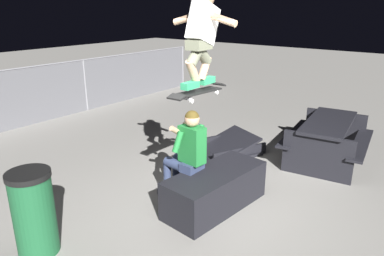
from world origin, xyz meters
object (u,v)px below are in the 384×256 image
at_px(skateboard, 199,92).
at_px(trash_bin, 34,213).
at_px(person_sitting_on_ledge, 186,152).
at_px(kicker_ramp, 221,150).
at_px(ledge_box_main, 215,189).
at_px(picnic_table_back, 328,134).
at_px(skater_airborne, 202,34).

bearing_deg(skateboard, trash_bin, 155.75).
distance_m(person_sitting_on_ledge, kicker_ramp, 2.00).
distance_m(ledge_box_main, trash_bin, 2.27).
xyz_separation_m(ledge_box_main, trash_bin, (-2.01, 1.02, 0.23)).
relative_size(ledge_box_main, kicker_ramp, 0.99).
bearing_deg(ledge_box_main, person_sitting_on_ledge, 109.84).
relative_size(skateboard, picnic_table_back, 0.55).
distance_m(kicker_ramp, picnic_table_back, 1.91).
distance_m(skateboard, trash_bin, 2.34).
bearing_deg(kicker_ramp, trash_bin, 179.52).
height_order(person_sitting_on_ledge, trash_bin, person_sitting_on_ledge).
xyz_separation_m(person_sitting_on_ledge, kicker_ramp, (1.78, 0.60, -0.70)).
relative_size(picnic_table_back, trash_bin, 1.90).
bearing_deg(ledge_box_main, trash_bin, 153.14).
bearing_deg(ledge_box_main, skateboard, 129.55).
height_order(skater_airborne, kicker_ramp, skater_airborne).
relative_size(skateboard, skater_airborne, 0.92).
bearing_deg(skater_airborne, skateboard, -177.22).
relative_size(kicker_ramp, trash_bin, 1.55).
relative_size(skater_airborne, kicker_ramp, 0.74).
bearing_deg(person_sitting_on_ledge, picnic_table_back, -21.36).
height_order(ledge_box_main, trash_bin, trash_bin).
xyz_separation_m(person_sitting_on_ledge, skateboard, (-0.01, -0.21, 0.86)).
xyz_separation_m(ledge_box_main, kicker_ramp, (1.64, 0.99, -0.19)).
xyz_separation_m(person_sitting_on_ledge, skater_airborne, (0.05, -0.21, 1.54)).
bearing_deg(trash_bin, skater_airborne, -23.54).
height_order(skateboard, picnic_table_back, skateboard).
bearing_deg(trash_bin, picnic_table_back, -20.21).
height_order(person_sitting_on_ledge, picnic_table_back, person_sitting_on_ledge).
xyz_separation_m(ledge_box_main, picnic_table_back, (2.52, -0.65, 0.23)).
distance_m(skater_airborne, kicker_ramp, 2.94).
xyz_separation_m(person_sitting_on_ledge, trash_bin, (-1.87, 0.63, -0.28)).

